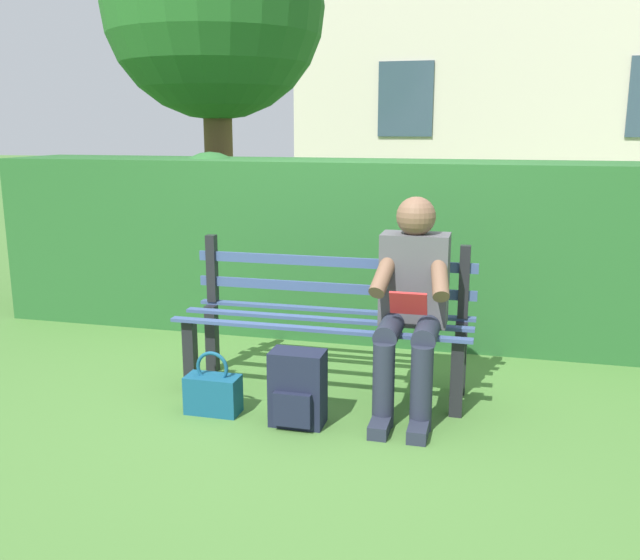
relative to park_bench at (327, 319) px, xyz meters
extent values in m
plane|color=#477533|center=(0.00, 0.07, -0.44)|extent=(60.00, 60.00, 0.00)
cube|color=black|center=(-0.79, 0.23, -0.22)|extent=(0.07, 0.07, 0.44)
cube|color=black|center=(0.79, 0.23, -0.22)|extent=(0.07, 0.07, 0.44)
cube|color=black|center=(-0.79, -0.10, -0.22)|extent=(0.07, 0.07, 0.44)
cube|color=black|center=(0.79, -0.10, -0.22)|extent=(0.07, 0.07, 0.44)
cube|color=#384C7A|center=(0.00, -0.15, 0.02)|extent=(1.75, 0.06, 0.02)
cube|color=#384C7A|center=(0.00, 0.07, 0.02)|extent=(1.75, 0.06, 0.02)
cube|color=#384C7A|center=(0.00, 0.28, 0.02)|extent=(1.75, 0.06, 0.02)
cube|color=black|center=(-0.79, -0.14, 0.24)|extent=(0.06, 0.06, 0.43)
cube|color=black|center=(0.79, -0.14, 0.24)|extent=(0.06, 0.06, 0.43)
cube|color=#384C7A|center=(0.00, -0.14, 0.16)|extent=(1.75, 0.02, 0.06)
cube|color=#384C7A|center=(0.00, -0.14, 0.32)|extent=(1.75, 0.02, 0.06)
cube|color=#4C4C51|center=(-0.52, 0.05, 0.29)|extent=(0.38, 0.22, 0.52)
sphere|color=brown|center=(-0.52, 0.07, 0.64)|extent=(0.22, 0.22, 0.22)
cylinder|color=#232838|center=(-0.62, 0.26, 0.05)|extent=(0.13, 0.42, 0.13)
cylinder|color=#232838|center=(-0.42, 0.26, 0.05)|extent=(0.13, 0.42, 0.13)
cylinder|color=#232838|center=(-0.62, 0.47, -0.21)|extent=(0.12, 0.12, 0.46)
cylinder|color=#232838|center=(-0.42, 0.47, -0.21)|extent=(0.12, 0.12, 0.46)
cube|color=#232838|center=(-0.62, 0.55, -0.40)|extent=(0.10, 0.24, 0.07)
cube|color=#232838|center=(-0.42, 0.55, -0.40)|extent=(0.10, 0.24, 0.07)
cylinder|color=brown|center=(-0.67, 0.19, 0.35)|extent=(0.14, 0.32, 0.26)
cylinder|color=brown|center=(-0.37, 0.19, 0.35)|extent=(0.14, 0.32, 0.26)
cube|color=#B22626|center=(-0.52, 0.31, 0.21)|extent=(0.20, 0.07, 0.13)
cube|color=#265B28|center=(-0.31, -1.25, 0.22)|extent=(6.44, 0.79, 1.32)
sphere|color=#265B28|center=(1.30, -1.33, 0.62)|extent=(0.63, 0.63, 0.63)
cylinder|color=brown|center=(2.00, -3.21, 0.64)|extent=(0.31, 0.31, 2.15)
sphere|color=#236023|center=(2.00, -3.21, 2.35)|extent=(2.31, 2.31, 2.31)
sphere|color=#236023|center=(2.58, -3.55, 2.12)|extent=(1.38, 1.38, 1.38)
cube|color=beige|center=(-1.34, -9.24, 3.15)|extent=(7.68, 2.97, 7.18)
cube|color=#334756|center=(0.58, -7.73, 1.57)|extent=(0.90, 0.04, 1.20)
cube|color=#191E33|center=(0.02, 0.56, -0.23)|extent=(0.29, 0.17, 0.41)
cube|color=#191E33|center=(0.02, 0.66, -0.31)|extent=(0.20, 0.04, 0.18)
cylinder|color=#191E33|center=(-0.06, 0.45, -0.21)|extent=(0.04, 0.04, 0.25)
cylinder|color=#191E33|center=(0.11, 0.45, -0.21)|extent=(0.04, 0.04, 0.25)
cube|color=navy|center=(0.52, 0.53, -0.33)|extent=(0.30, 0.15, 0.22)
torus|color=navy|center=(0.52, 0.53, -0.17)|extent=(0.19, 0.02, 0.19)
camera|label=1|loc=(-0.95, 3.87, 1.13)|focal=38.53mm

